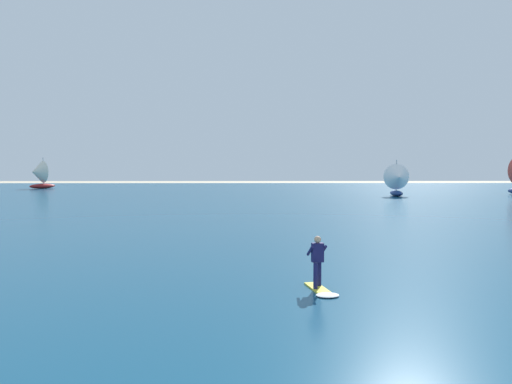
# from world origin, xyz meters

# --- Properties ---
(ocean) EXTENTS (160.00, 90.00, 0.10)m
(ocean) POSITION_xyz_m (0.00, 51.68, 0.05)
(ocean) COLOR navy
(ocean) RESTS_ON ground
(kitesurfer) EXTENTS (0.94, 2.02, 1.67)m
(kitesurfer) POSITION_xyz_m (2.77, 14.00, 0.70)
(kitesurfer) COLOR yellow
(kitesurfer) RESTS_ON ocean
(sailboat_center_horizon) EXTENTS (3.08, 3.64, 4.27)m
(sailboat_center_horizon) POSITION_xyz_m (17.81, 57.83, 2.06)
(sailboat_center_horizon) COLOR navy
(sailboat_center_horizon) RESTS_ON ocean
(sailboat_outermost) EXTENTS (4.12, 4.20, 4.72)m
(sailboat_outermost) POSITION_xyz_m (-31.41, 75.97, 2.26)
(sailboat_outermost) COLOR maroon
(sailboat_outermost) RESTS_ON ocean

